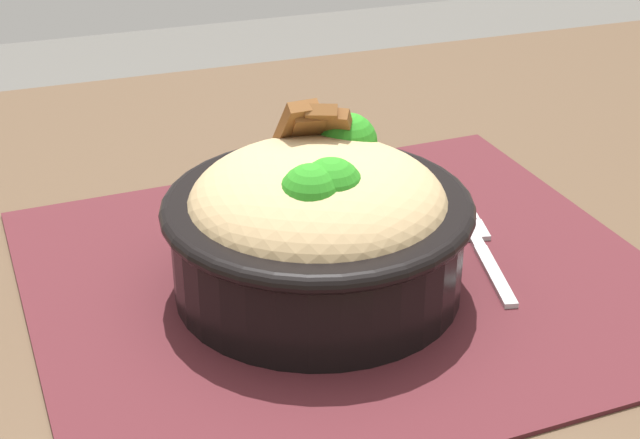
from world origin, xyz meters
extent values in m
cube|color=#4C3826|center=(0.00, 0.00, 0.69)|extent=(1.29, 0.94, 0.04)
cylinder|color=#412F20|center=(0.58, 0.41, 0.34)|extent=(0.04, 0.04, 0.67)
cube|color=#47191E|center=(0.02, 0.02, 0.71)|extent=(0.42, 0.37, 0.00)
cylinder|color=black|center=(0.00, 0.01, 0.75)|extent=(0.18, 0.18, 0.07)
torus|color=black|center=(0.00, 0.01, 0.77)|extent=(0.19, 0.19, 0.01)
ellipsoid|color=tan|center=(0.00, 0.01, 0.78)|extent=(0.22, 0.22, 0.07)
sphere|color=#28841D|center=(0.00, -0.01, 0.80)|extent=(0.04, 0.04, 0.04)
sphere|color=#28841D|center=(-0.01, -0.01, 0.80)|extent=(0.04, 0.04, 0.04)
sphere|color=#28841D|center=(0.03, 0.05, 0.80)|extent=(0.04, 0.04, 0.04)
cylinder|color=orange|center=(-0.03, -0.02, 0.79)|extent=(0.03, 0.01, 0.01)
cylinder|color=orange|center=(0.03, 0.02, 0.79)|extent=(0.04, 0.01, 0.01)
cube|color=brown|center=(0.03, 0.05, 0.80)|extent=(0.04, 0.04, 0.04)
cube|color=brown|center=(0.02, 0.06, 0.81)|extent=(0.04, 0.05, 0.05)
cube|color=brown|center=(0.01, 0.06, 0.80)|extent=(0.03, 0.04, 0.04)
cube|color=brown|center=(0.00, 0.06, 0.81)|extent=(0.02, 0.04, 0.05)
cube|color=#BABABA|center=(0.11, -0.01, 0.72)|extent=(0.03, 0.07, 0.00)
cube|color=#BABABA|center=(0.12, 0.03, 0.72)|extent=(0.01, 0.01, 0.00)
cube|color=#BABABA|center=(0.13, 0.05, 0.72)|extent=(0.03, 0.03, 0.00)
cube|color=#BABABA|center=(0.14, 0.07, 0.72)|extent=(0.01, 0.02, 0.00)
cube|color=#BABABA|center=(0.14, 0.07, 0.72)|extent=(0.01, 0.02, 0.00)
cube|color=#BABABA|center=(0.13, 0.07, 0.72)|extent=(0.01, 0.02, 0.00)
cube|color=#BABABA|center=(0.12, 0.08, 0.72)|extent=(0.01, 0.02, 0.00)
camera|label=1|loc=(-0.17, -0.49, 1.05)|focal=54.50mm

